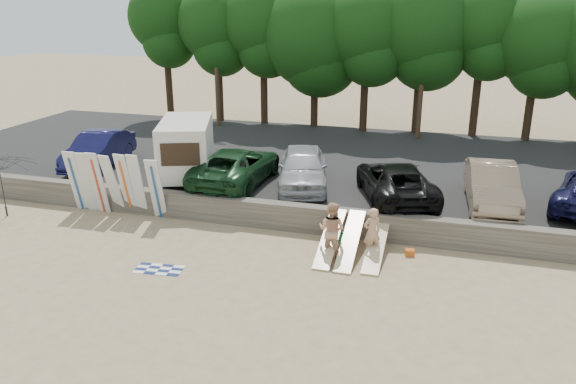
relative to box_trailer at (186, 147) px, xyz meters
The scene contains 27 objects.
ground 9.15m from the box_trailer, 38.16° to the right, with size 120.00×120.00×0.00m, color tan.
seawall 7.60m from the box_trailer, 19.63° to the right, with size 44.00×0.50×1.00m, color #6B6356.
parking_lot 8.78m from the box_trailer, 35.61° to the left, with size 44.00×14.50×0.70m, color #282828.
treeline 14.98m from the box_trailer, 56.71° to the left, with size 32.86×6.48×8.92m.
utility_poles 14.21m from the box_trailer, 49.44° to the left, with size 25.80×0.26×9.00m.
box_trailer is the anchor object (origin of this frame).
car_0 4.97m from the box_trailer, behind, with size 1.67×4.79×1.58m, color #11113D.
car_1 2.31m from the box_trailer, ahead, with size 2.53×5.50×1.53m, color #13361A.
car_2 5.06m from the box_trailer, ahead, with size 1.95×4.85×1.65m, color #ADADB2.
car_3 8.86m from the box_trailer, ahead, with size 2.42×5.24×1.46m, color black.
car_4 12.38m from the box_trailer, ahead, with size 1.69×4.84×1.60m, color #846C54.
surfboard_upright_0 4.62m from the box_trailer, 138.29° to the right, with size 0.50×0.06×2.60m, color silver.
surfboard_upright_1 4.24m from the box_trailer, 132.87° to the right, with size 0.50×0.06×2.60m, color silver.
surfboard_upright_2 3.95m from the box_trailer, 127.64° to the right, with size 0.50×0.06×2.60m, color silver.
surfboard_upright_3 3.57m from the box_trailer, 120.64° to the right, with size 0.50×0.06×2.60m, color silver.
surfboard_upright_4 3.26m from the box_trailer, 112.85° to the right, with size 0.50×0.06×2.60m, color silver.
surfboard_upright_5 3.10m from the box_trailer, 103.84° to the right, with size 0.50×0.06×2.60m, color silver.
surfboard_upright_6 3.17m from the box_trailer, 86.84° to the right, with size 0.50×0.06×2.60m, color silver.
surfboard_low_0 8.38m from the box_trailer, 29.64° to the right, with size 0.56×3.00×0.07m, color #D4BB86.
surfboard_low_1 8.98m from the box_trailer, 27.60° to the right, with size 0.56×3.00×0.07m, color #D4BB86.
surfboard_low_2 9.68m from the box_trailer, 24.35° to the right, with size 0.56×3.00×0.07m, color #D4BB86.
beachgoer_a 9.47m from the box_trailer, 24.86° to the right, with size 0.62×0.41×1.70m, color tan.
beachgoer_b 8.54m from the box_trailer, 30.93° to the right, with size 0.93×0.72×1.91m, color tan.
cooler 8.33m from the box_trailer, 22.48° to the right, with size 0.38×0.30×0.32m, color #279150.
gear_bag 10.57m from the box_trailer, 20.00° to the right, with size 0.30×0.25×0.22m, color #C15516.
beach_towel 7.46m from the box_trailer, 71.83° to the right, with size 1.50×1.50×0.00m, color white.
beach_umbrella 7.25m from the box_trailer, 143.75° to the right, with size 2.68×2.73×2.46m, color black.
Camera 1 is at (3.61, -15.47, 8.10)m, focal length 35.00 mm.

